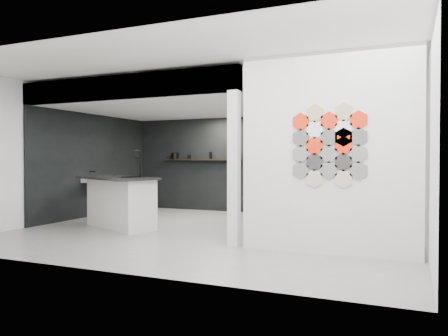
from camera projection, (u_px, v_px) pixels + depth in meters
floor at (212, 232)px, 7.86m from camera, size 7.00×6.00×0.01m
partition_panel at (328, 153)px, 6.04m from camera, size 2.45×0.15×2.80m
bay_clad_back at (215, 165)px, 11.08m from camera, size 4.40×0.04×2.35m
bay_clad_left at (95, 165)px, 10.12m from camera, size 0.04×4.00×2.35m
bulkhead at (176, 101)px, 9.24m from camera, size 4.40×4.00×0.40m
corner_column at (234, 168)px, 6.60m from camera, size 0.16×0.16×2.35m
fascia_beam at (121, 87)px, 7.48m from camera, size 4.40×0.16×0.40m
wall_basin at (97, 180)px, 9.85m from camera, size 0.40×0.60×0.12m
display_shelf at (217, 160)px, 10.94m from camera, size 3.00×0.15×0.04m
kitchen_island at (120, 202)px, 8.33m from camera, size 2.02×1.52×1.49m
stockpot at (175, 156)px, 11.41m from camera, size 0.24×0.24×0.16m
kettle at (249, 156)px, 10.60m from camera, size 0.20×0.20×0.16m
glass_bowl at (266, 157)px, 10.43m from camera, size 0.15×0.15×0.10m
glass_vase at (268, 156)px, 10.41m from camera, size 0.12×0.12×0.16m
bottle_dark at (211, 155)px, 11.00m from camera, size 0.09×0.09×0.18m
utensil_cup at (189, 157)px, 11.25m from camera, size 0.10×0.10×0.10m
hex_tile_cluster at (330, 145)px, 5.95m from camera, size 1.04×0.02×1.16m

